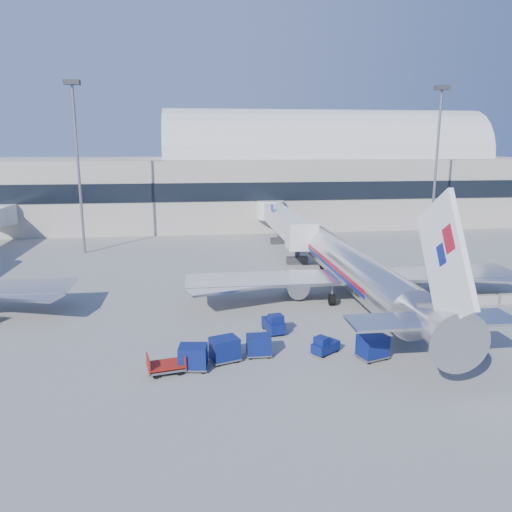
{
  "coord_description": "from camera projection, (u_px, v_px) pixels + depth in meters",
  "views": [
    {
      "loc": [
        -5.16,
        -39.3,
        14.58
      ],
      "look_at": [
        0.63,
        6.0,
        4.33
      ],
      "focal_mm": 35.0,
      "sensor_mm": 36.0,
      "label": 1
    }
  ],
  "objects": [
    {
      "name": "ground",
      "position": [
        258.0,
        322.0,
        41.87
      ],
      "size": [
        260.0,
        260.0,
        0.0
      ],
      "primitive_type": "plane",
      "color": "gray",
      "rests_on": "ground"
    },
    {
      "name": "terminal",
      "position": [
        146.0,
        183.0,
        92.7
      ],
      "size": [
        170.0,
        28.15,
        21.0
      ],
      "color": "#B2AA9E",
      "rests_on": "ground"
    },
    {
      "name": "airliner_main",
      "position": [
        357.0,
        271.0,
        46.83
      ],
      "size": [
        32.0,
        37.26,
        12.07
      ],
      "color": "silver",
      "rests_on": "ground"
    },
    {
      "name": "jetbridge_near",
      "position": [
        282.0,
        220.0,
        71.77
      ],
      "size": [
        4.4,
        27.5,
        6.25
      ],
      "color": "silver",
      "rests_on": "ground"
    },
    {
      "name": "mast_west",
      "position": [
        76.0,
        143.0,
        65.19
      ],
      "size": [
        2.0,
        1.2,
        22.6
      ],
      "color": "slate",
      "rests_on": "ground"
    },
    {
      "name": "mast_east",
      "position": [
        438.0,
        143.0,
        71.38
      ],
      "size": [
        2.0,
        1.2,
        22.6
      ],
      "color": "slate",
      "rests_on": "ground"
    },
    {
      "name": "barrier_near",
      "position": [
        448.0,
        301.0,
        45.94
      ],
      "size": [
        3.0,
        0.55,
        0.9
      ],
      "primitive_type": "cube",
      "color": "#9E9E96",
      "rests_on": "ground"
    },
    {
      "name": "barrier_mid",
      "position": [
        482.0,
        300.0,
        46.35
      ],
      "size": [
        3.0,
        0.55,
        0.9
      ],
      "primitive_type": "cube",
      "color": "#9E9E96",
      "rests_on": "ground"
    },
    {
      "name": "tug_lead",
      "position": [
        325.0,
        345.0,
        35.43
      ],
      "size": [
        2.27,
        2.02,
        1.34
      ],
      "rotation": [
        0.0,
        0.0,
        0.61
      ],
      "color": "#0B1655",
      "rests_on": "ground"
    },
    {
      "name": "tug_right",
      "position": [
        442.0,
        322.0,
        39.66
      ],
      "size": [
        2.77,
        1.92,
        1.64
      ],
      "rotation": [
        0.0,
        0.0,
        -0.28
      ],
      "color": "#0B1655",
      "rests_on": "ground"
    },
    {
      "name": "tug_left",
      "position": [
        274.0,
        324.0,
        39.38
      ],
      "size": [
        1.66,
        2.63,
        1.6
      ],
      "rotation": [
        0.0,
        0.0,
        1.76
      ],
      "color": "#0B1655",
      "rests_on": "ground"
    },
    {
      "name": "cart_train_a",
      "position": [
        259.0,
        345.0,
        34.96
      ],
      "size": [
        1.75,
        1.34,
        1.53
      ],
      "rotation": [
        0.0,
        0.0,
        -0.0
      ],
      "color": "#0B1655",
      "rests_on": "ground"
    },
    {
      "name": "cart_train_b",
      "position": [
        225.0,
        349.0,
        34.07
      ],
      "size": [
        2.31,
        2.03,
        1.7
      ],
      "rotation": [
        0.0,
        0.0,
        0.34
      ],
      "color": "#0B1655",
      "rests_on": "ground"
    },
    {
      "name": "cart_train_c",
      "position": [
        193.0,
        357.0,
        32.79
      ],
      "size": [
        2.1,
        1.71,
        1.69
      ],
      "rotation": [
        0.0,
        0.0,
        -0.13
      ],
      "color": "#0B1655",
      "rests_on": "ground"
    },
    {
      "name": "cart_solo_near",
      "position": [
        373.0,
        346.0,
        34.46
      ],
      "size": [
        2.34,
        2.05,
        1.73
      ],
      "rotation": [
        0.0,
        0.0,
        0.32
      ],
      "color": "#0B1655",
      "rests_on": "ground"
    },
    {
      "name": "cart_solo_far",
      "position": [
        471.0,
        341.0,
        35.59
      ],
      "size": [
        2.04,
        1.64,
        1.67
      ],
      "rotation": [
        0.0,
        0.0,
        -0.11
      ],
      "color": "#0B1655",
      "rests_on": "ground"
    },
    {
      "name": "cart_open_red",
      "position": [
        167.0,
        366.0,
        32.45
      ],
      "size": [
        2.66,
        2.11,
        0.64
      ],
      "rotation": [
        0.0,
        0.0,
        0.2
      ],
      "color": "slate",
      "rests_on": "ground"
    }
  ]
}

